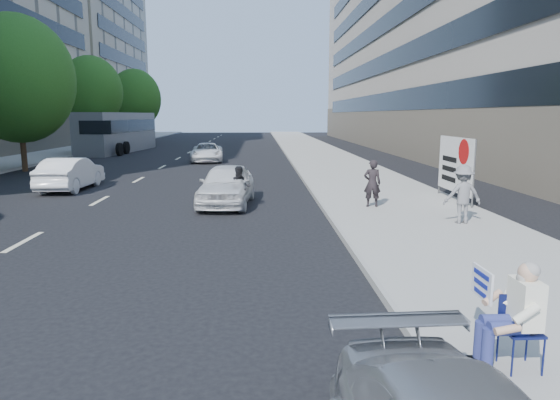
{
  "coord_description": "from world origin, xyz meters",
  "views": [
    {
      "loc": [
        -0.65,
        -10.27,
        3.11
      ],
      "look_at": [
        -0.16,
        1.47,
        1.1
      ],
      "focal_mm": 32.0,
      "sensor_mm": 36.0,
      "label": 1
    }
  ],
  "objects_px": {
    "pedestrian_woman": "(372,183)",
    "protest_banner": "(455,165)",
    "motorcycle": "(240,189)",
    "seated_protester": "(513,310)",
    "white_sedan_far": "(207,152)",
    "white_sedan_near": "(227,185)",
    "bus": "(118,132)",
    "white_sedan_mid": "(71,174)",
    "jogger": "(463,194)"
  },
  "relations": [
    {
      "from": "white_sedan_near",
      "to": "motorcycle",
      "type": "distance_m",
      "value": 0.83
    },
    {
      "from": "jogger",
      "to": "white_sedan_far",
      "type": "distance_m",
      "value": 22.37
    },
    {
      "from": "motorcycle",
      "to": "seated_protester",
      "type": "bearing_deg",
      "value": -79.32
    },
    {
      "from": "white_sedan_near",
      "to": "protest_banner",
      "type": "bearing_deg",
      "value": 3.08
    },
    {
      "from": "pedestrian_woman",
      "to": "bus",
      "type": "xyz_separation_m",
      "value": [
        -15.59,
        27.35,
        0.72
      ]
    },
    {
      "from": "pedestrian_woman",
      "to": "white_sedan_far",
      "type": "distance_m",
      "value": 19.24
    },
    {
      "from": "protest_banner",
      "to": "white_sedan_near",
      "type": "relative_size",
      "value": 0.73
    },
    {
      "from": "pedestrian_woman",
      "to": "motorcycle",
      "type": "height_order",
      "value": "pedestrian_woman"
    },
    {
      "from": "seated_protester",
      "to": "bus",
      "type": "distance_m",
      "value": 40.68
    },
    {
      "from": "pedestrian_woman",
      "to": "white_sedan_near",
      "type": "height_order",
      "value": "pedestrian_woman"
    },
    {
      "from": "motorcycle",
      "to": "bus",
      "type": "distance_m",
      "value": 28.96
    },
    {
      "from": "jogger",
      "to": "protest_banner",
      "type": "bearing_deg",
      "value": -109.03
    },
    {
      "from": "protest_banner",
      "to": "pedestrian_woman",
      "type": "bearing_deg",
      "value": -160.32
    },
    {
      "from": "jogger",
      "to": "pedestrian_woman",
      "type": "height_order",
      "value": "jogger"
    },
    {
      "from": "seated_protester",
      "to": "jogger",
      "type": "relative_size",
      "value": 0.81
    },
    {
      "from": "jogger",
      "to": "motorcycle",
      "type": "bearing_deg",
      "value": -28.42
    },
    {
      "from": "pedestrian_woman",
      "to": "white_sedan_mid",
      "type": "bearing_deg",
      "value": -18.68
    },
    {
      "from": "protest_banner",
      "to": "motorcycle",
      "type": "xyz_separation_m",
      "value": [
        -7.47,
        -0.43,
        -0.76
      ]
    },
    {
      "from": "white_sedan_near",
      "to": "bus",
      "type": "height_order",
      "value": "bus"
    },
    {
      "from": "jogger",
      "to": "white_sedan_mid",
      "type": "bearing_deg",
      "value": -30.7
    },
    {
      "from": "pedestrian_woman",
      "to": "white_sedan_mid",
      "type": "height_order",
      "value": "pedestrian_woman"
    },
    {
      "from": "white_sedan_near",
      "to": "seated_protester",
      "type": "bearing_deg",
      "value": -66.26
    },
    {
      "from": "white_sedan_near",
      "to": "bus",
      "type": "bearing_deg",
      "value": 117.34
    },
    {
      "from": "white_sedan_far",
      "to": "bus",
      "type": "bearing_deg",
      "value": 127.43
    },
    {
      "from": "pedestrian_woman",
      "to": "bus",
      "type": "distance_m",
      "value": 31.49
    },
    {
      "from": "seated_protester",
      "to": "motorcycle",
      "type": "bearing_deg",
      "value": 107.71
    },
    {
      "from": "pedestrian_woman",
      "to": "white_sedan_mid",
      "type": "relative_size",
      "value": 0.37
    },
    {
      "from": "protest_banner",
      "to": "motorcycle",
      "type": "relative_size",
      "value": 1.49
    },
    {
      "from": "white_sedan_mid",
      "to": "white_sedan_far",
      "type": "xyz_separation_m",
      "value": [
        4.4,
        12.61,
        -0.06
      ]
    },
    {
      "from": "seated_protester",
      "to": "white_sedan_mid",
      "type": "distance_m",
      "value": 19.11
    },
    {
      "from": "pedestrian_woman",
      "to": "protest_banner",
      "type": "height_order",
      "value": "protest_banner"
    },
    {
      "from": "white_sedan_mid",
      "to": "bus",
      "type": "distance_m",
      "value": 22.5
    },
    {
      "from": "jogger",
      "to": "motorcycle",
      "type": "height_order",
      "value": "jogger"
    },
    {
      "from": "seated_protester",
      "to": "pedestrian_woman",
      "type": "relative_size",
      "value": 0.85
    },
    {
      "from": "motorcycle",
      "to": "white_sedan_far",
      "type": "bearing_deg",
      "value": 92.41
    },
    {
      "from": "white_sedan_mid",
      "to": "motorcycle",
      "type": "bearing_deg",
      "value": 149.98
    },
    {
      "from": "pedestrian_woman",
      "to": "white_sedan_far",
      "type": "bearing_deg",
      "value": -62.45
    },
    {
      "from": "white_sedan_near",
      "to": "white_sedan_mid",
      "type": "height_order",
      "value": "white_sedan_near"
    },
    {
      "from": "white_sedan_far",
      "to": "motorcycle",
      "type": "bearing_deg",
      "value": -84.74
    },
    {
      "from": "protest_banner",
      "to": "jogger",
      "type": "bearing_deg",
      "value": -108.47
    },
    {
      "from": "pedestrian_woman",
      "to": "white_sedan_near",
      "type": "relative_size",
      "value": 0.37
    },
    {
      "from": "pedestrian_woman",
      "to": "white_sedan_near",
      "type": "distance_m",
      "value": 5.0
    },
    {
      "from": "seated_protester",
      "to": "jogger",
      "type": "distance_m",
      "value": 8.35
    },
    {
      "from": "white_sedan_near",
      "to": "white_sedan_mid",
      "type": "xyz_separation_m",
      "value": [
        -6.76,
        3.87,
        -0.03
      ]
    },
    {
      "from": "pedestrian_woman",
      "to": "white_sedan_mid",
      "type": "distance_m",
      "value": 12.7
    },
    {
      "from": "motorcycle",
      "to": "bus",
      "type": "relative_size",
      "value": 0.17
    },
    {
      "from": "pedestrian_woman",
      "to": "white_sedan_near",
      "type": "xyz_separation_m",
      "value": [
        -4.81,
        1.37,
        -0.2
      ]
    },
    {
      "from": "white_sedan_near",
      "to": "white_sedan_far",
      "type": "distance_m",
      "value": 16.65
    },
    {
      "from": "jogger",
      "to": "white_sedan_near",
      "type": "height_order",
      "value": "jogger"
    },
    {
      "from": "white_sedan_mid",
      "to": "seated_protester",
      "type": "bearing_deg",
      "value": 126.52
    }
  ]
}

